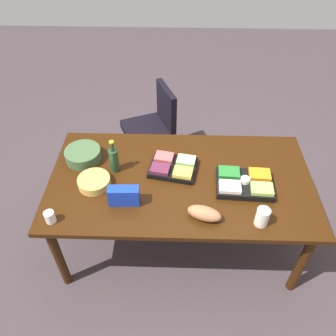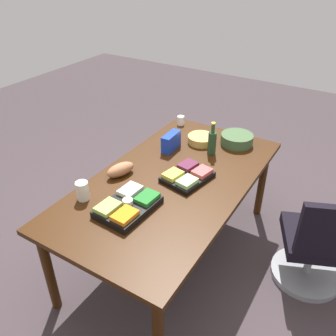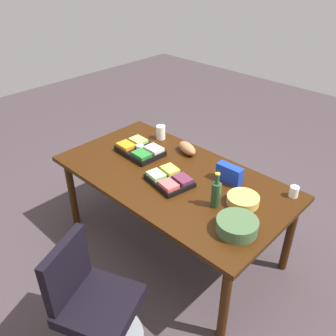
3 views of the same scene
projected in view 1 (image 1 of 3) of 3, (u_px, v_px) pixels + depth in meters
ground_plane at (179, 237)px, 3.18m from camera, size 10.00×10.00×0.00m
conference_table at (180, 185)px, 2.69m from camera, size 2.04×1.10×0.79m
office_chair at (152, 135)px, 3.74m from camera, size 0.63×0.63×0.89m
veggie_tray at (245, 183)px, 2.55m from camera, size 0.44×0.32×0.09m
bread_loaf at (204, 213)px, 2.33m from camera, size 0.26×0.18×0.10m
salad_bowl at (83, 155)px, 2.77m from camera, size 0.30×0.30×0.09m
mayo_jar at (262, 217)px, 2.28m from camera, size 0.09×0.09×0.14m
fruit_platter at (173, 167)px, 2.69m from camera, size 0.41×0.34×0.07m
chip_bag_blue at (124, 196)px, 2.41m from camera, size 0.22×0.09×0.15m
wine_bottle at (114, 159)px, 2.63m from camera, size 0.07×0.07×0.29m
paper_cup at (50, 217)px, 2.31m from camera, size 0.08×0.08×0.09m
chip_bowl at (94, 182)px, 2.57m from camera, size 0.25×0.25×0.07m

